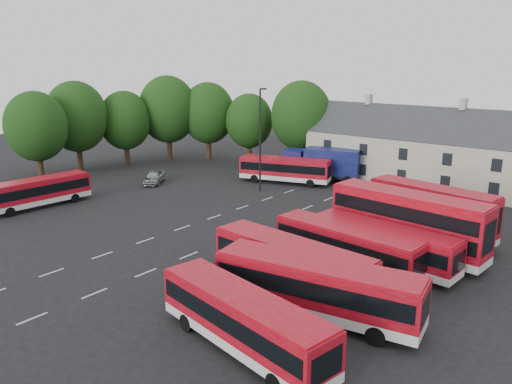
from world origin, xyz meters
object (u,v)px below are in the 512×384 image
at_px(box_truck, 323,163).
at_px(lamppost, 260,137).
at_px(bus_west, 37,190).
at_px(bus_dd_south, 408,220).
at_px(silver_car, 154,177).
at_px(bus_row_a, 244,317).

xyz_separation_m(box_truck, lamppost, (-2.78, -8.50, 3.78)).
distance_m(bus_west, lamppost, 23.08).
distance_m(bus_west, box_truck, 31.36).
relative_size(bus_west, lamppost, 0.91).
xyz_separation_m(bus_dd_south, lamppost, (-20.02, 7.94, 3.28)).
bearing_deg(silver_car, lamppost, -11.14).
distance_m(bus_row_a, lamppost, 31.69).
bearing_deg(bus_row_a, silver_car, 156.65).
distance_m(silver_car, lamppost, 13.88).
relative_size(bus_west, box_truck, 1.09).
relative_size(bus_row_a, bus_dd_south, 0.93).
bearing_deg(bus_row_a, bus_dd_south, 95.97).
xyz_separation_m(bus_dd_south, silver_car, (-31.84, 2.87, -1.93)).
relative_size(bus_dd_south, box_truck, 1.25).
bearing_deg(silver_car, box_truck, 8.55).
relative_size(bus_row_a, box_truck, 1.17).
relative_size(bus_row_a, silver_car, 2.44).
height_order(bus_row_a, lamppost, lamppost).
bearing_deg(bus_dd_south, bus_row_a, -88.83).
relative_size(bus_dd_south, lamppost, 1.05).
bearing_deg(bus_west, lamppost, -32.08).
distance_m(bus_row_a, bus_dd_south, 17.24).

